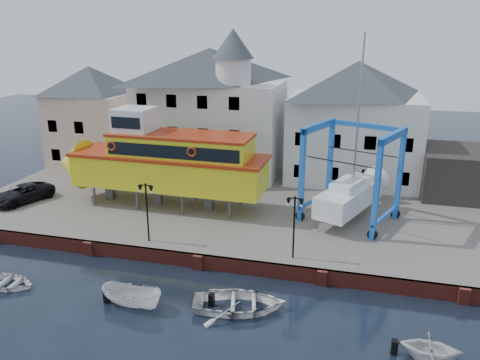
# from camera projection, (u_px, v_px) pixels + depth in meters

# --- Properties ---
(ground) EXTENTS (140.00, 140.00, 0.00)m
(ground) POSITION_uv_depth(u_px,v_px,m) (198.00, 269.00, 30.57)
(ground) COLOR black
(ground) RESTS_ON ground
(hardstanding) EXTENTS (44.00, 22.00, 1.00)m
(hardstanding) POSITION_uv_depth(u_px,v_px,m) (240.00, 204.00, 40.54)
(hardstanding) COLOR slate
(hardstanding) RESTS_ON ground
(quay_wall) EXTENTS (44.00, 0.47, 1.00)m
(quay_wall) POSITION_uv_depth(u_px,v_px,m) (199.00, 261.00, 30.52)
(quay_wall) COLOR maroon
(quay_wall) RESTS_ON ground
(building_pink) EXTENTS (8.00, 7.00, 10.30)m
(building_pink) POSITION_uv_depth(u_px,v_px,m) (93.00, 116.00, 49.53)
(building_pink) COLOR #D8A691
(building_pink) RESTS_ON hardstanding
(building_white_main) EXTENTS (14.00, 8.30, 14.00)m
(building_white_main) POSITION_uv_depth(u_px,v_px,m) (212.00, 109.00, 46.39)
(building_white_main) COLOR silver
(building_white_main) RESTS_ON hardstanding
(building_white_right) EXTENTS (12.00, 8.00, 11.20)m
(building_white_right) POSITION_uv_depth(u_px,v_px,m) (354.00, 122.00, 43.87)
(building_white_right) COLOR silver
(building_white_right) RESTS_ON hardstanding
(shed_dark) EXTENTS (8.00, 7.00, 4.00)m
(shed_dark) POSITION_uv_depth(u_px,v_px,m) (468.00, 173.00, 40.76)
(shed_dark) COLOR #272522
(shed_dark) RESTS_ON hardstanding
(lamp_post_left) EXTENTS (1.12, 0.32, 4.20)m
(lamp_post_left) POSITION_uv_depth(u_px,v_px,m) (146.00, 198.00, 31.34)
(lamp_post_left) COLOR black
(lamp_post_left) RESTS_ON hardstanding
(lamp_post_right) EXTENTS (1.12, 0.32, 4.20)m
(lamp_post_right) POSITION_uv_depth(u_px,v_px,m) (295.00, 212.00, 28.96)
(lamp_post_right) COLOR black
(lamp_post_right) RESTS_ON hardstanding
(tour_boat) EXTENTS (18.37, 4.77, 7.96)m
(tour_boat) POSITION_uv_depth(u_px,v_px,m) (157.00, 160.00, 37.98)
(tour_boat) COLOR #59595E
(tour_boat) RESTS_ON hardstanding
(travel_lift) EXTENTS (7.82, 9.33, 13.79)m
(travel_lift) POSITION_uv_depth(u_px,v_px,m) (354.00, 188.00, 35.89)
(travel_lift) COLOR blue
(travel_lift) RESTS_ON hardstanding
(van) EXTENTS (4.08, 5.70, 1.44)m
(van) POSITION_uv_depth(u_px,v_px,m) (22.00, 194.00, 39.38)
(van) COLOR black
(van) RESTS_ON hardstanding
(motorboat_a) EXTENTS (3.84, 1.67, 1.45)m
(motorboat_a) POSITION_uv_depth(u_px,v_px,m) (133.00, 306.00, 26.47)
(motorboat_a) COLOR white
(motorboat_a) RESTS_ON ground
(motorboat_b) EXTENTS (5.93, 4.82, 1.08)m
(motorboat_b) POSITION_uv_depth(u_px,v_px,m) (239.00, 309.00, 26.18)
(motorboat_b) COLOR white
(motorboat_b) RESTS_ON ground
(motorboat_c) EXTENTS (2.98, 2.60, 1.52)m
(motorboat_c) POSITION_uv_depth(u_px,v_px,m) (429.00, 359.00, 22.24)
(motorboat_c) COLOR white
(motorboat_c) RESTS_ON ground
(motorboat_d) EXTENTS (3.72, 2.69, 0.76)m
(motorboat_d) POSITION_uv_depth(u_px,v_px,m) (6.00, 286.00, 28.53)
(motorboat_d) COLOR white
(motorboat_d) RESTS_ON ground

